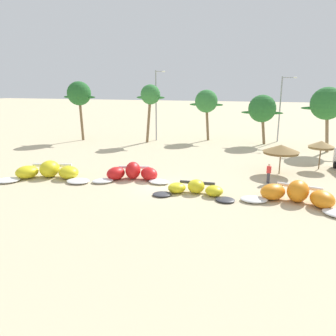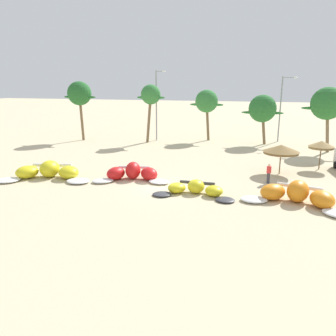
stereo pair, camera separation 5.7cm
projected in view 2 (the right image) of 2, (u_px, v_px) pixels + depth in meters
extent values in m
plane|color=beige|center=(165.00, 187.00, 26.23)|extent=(260.00, 260.00, 0.00)
ellipsoid|color=white|center=(8.00, 180.00, 27.47)|extent=(2.55, 2.46, 0.29)
ellipsoid|color=yellow|center=(27.00, 172.00, 28.49)|extent=(2.22, 2.42, 1.07)
ellipsoid|color=yellow|center=(50.00, 169.00, 28.83)|extent=(2.07, 2.31, 1.44)
ellipsoid|color=yellow|center=(69.00, 172.00, 28.37)|extent=(2.56, 2.52, 1.07)
ellipsoid|color=white|center=(78.00, 181.00, 27.27)|extent=(2.12, 1.82, 0.29)
cylinder|color=white|center=(52.00, 165.00, 29.45)|extent=(3.42, 1.15, 0.31)
cube|color=white|center=(49.00, 169.00, 28.63)|extent=(1.39, 1.00, 0.04)
ellipsoid|color=white|center=(103.00, 181.00, 27.29)|extent=(2.15, 2.02, 0.29)
ellipsoid|color=red|center=(116.00, 173.00, 28.05)|extent=(1.83, 2.09, 1.07)
ellipsoid|color=red|center=(133.00, 170.00, 28.28)|extent=(1.64, 1.98, 1.44)
ellipsoid|color=red|center=(149.00, 174.00, 27.90)|extent=(2.14, 2.11, 1.07)
ellipsoid|color=white|center=(159.00, 182.00, 27.04)|extent=(1.88, 1.48, 0.29)
cylinder|color=white|center=(134.00, 167.00, 28.83)|extent=(2.69, 0.85, 0.25)
cube|color=white|center=(133.00, 171.00, 28.11)|extent=(1.10, 0.83, 0.04)
ellipsoid|color=#333338|center=(162.00, 194.00, 24.14)|extent=(1.73, 1.67, 0.20)
ellipsoid|color=yellow|center=(177.00, 188.00, 24.71)|extent=(1.81, 1.84, 0.74)
ellipsoid|color=yellow|center=(196.00, 186.00, 24.65)|extent=(1.28, 1.40, 1.00)
ellipsoid|color=yellow|center=(214.00, 191.00, 24.00)|extent=(1.82, 1.85, 0.74)
ellipsoid|color=#333338|center=(225.00, 200.00, 22.98)|extent=(1.71, 1.64, 0.20)
cylinder|color=#333338|center=(197.00, 183.00, 25.07)|extent=(2.66, 0.29, 0.24)
cube|color=#333338|center=(196.00, 187.00, 24.52)|extent=(0.97, 0.51, 0.04)
ellipsoid|color=white|center=(254.00, 199.00, 22.90)|extent=(2.01, 1.65, 0.30)
ellipsoid|color=orange|center=(273.00, 192.00, 23.20)|extent=(2.34, 2.31, 1.11)
ellipsoid|color=orange|center=(298.00, 191.00, 22.74)|extent=(1.82, 2.13, 1.50)
ellipsoid|color=orange|center=(322.00, 199.00, 21.69)|extent=(2.02, 2.25, 1.11)
cylinder|color=white|center=(300.00, 187.00, 23.25)|extent=(3.02, 0.96, 0.28)
cube|color=white|center=(297.00, 192.00, 22.58)|extent=(1.23, 0.90, 0.04)
cylinder|color=brown|center=(280.00, 163.00, 29.72)|extent=(0.10, 0.10, 2.04)
cone|color=olive|center=(281.00, 148.00, 29.39)|extent=(3.17, 3.17, 0.61)
cylinder|color=brown|center=(281.00, 153.00, 29.49)|extent=(3.01, 3.01, 0.20)
cylinder|color=brown|center=(320.00, 158.00, 31.28)|extent=(0.10, 0.10, 2.19)
cone|color=#9E7F4C|center=(322.00, 144.00, 30.94)|extent=(2.34, 2.34, 0.53)
cylinder|color=olive|center=(321.00, 148.00, 31.03)|extent=(2.23, 2.23, 0.20)
cylinder|color=black|center=(336.00, 165.00, 31.73)|extent=(0.32, 0.70, 0.68)
cylinder|color=#383842|center=(268.00, 178.00, 27.05)|extent=(0.24, 0.24, 0.85)
cube|color=red|center=(269.00, 170.00, 26.87)|extent=(0.36, 0.22, 0.56)
sphere|color=beige|center=(269.00, 165.00, 26.77)|extent=(0.20, 0.20, 0.20)
cylinder|color=brown|center=(82.00, 117.00, 47.04)|extent=(0.56, 0.36, 6.54)
sphere|color=#236028|center=(79.00, 93.00, 46.26)|extent=(3.30, 3.30, 3.30)
ellipsoid|color=#236028|center=(71.00, 97.00, 46.74)|extent=(2.31, 0.50, 0.36)
ellipsoid|color=#236028|center=(88.00, 97.00, 46.02)|extent=(2.31, 0.50, 0.36)
cylinder|color=brown|center=(149.00, 119.00, 45.00)|extent=(0.93, 0.36, 6.46)
sphere|color=#337A38|center=(151.00, 94.00, 44.13)|extent=(2.63, 2.63, 2.63)
ellipsoid|color=#337A38|center=(143.00, 97.00, 44.51)|extent=(1.84, 0.50, 0.36)
ellipsoid|color=#337A38|center=(158.00, 98.00, 43.94)|extent=(1.84, 0.50, 0.36)
cylinder|color=brown|center=(208.00, 121.00, 46.99)|extent=(0.77, 0.36, 5.49)
sphere|color=#337A38|center=(207.00, 101.00, 46.37)|extent=(3.16, 3.16, 3.16)
ellipsoid|color=#337A38|center=(198.00, 104.00, 46.83)|extent=(2.21, 0.50, 0.36)
ellipsoid|color=#337A38|center=(216.00, 105.00, 46.14)|extent=(2.21, 0.50, 0.36)
cylinder|color=brown|center=(263.00, 127.00, 43.98)|extent=(0.91, 0.36, 4.70)
sphere|color=#286B2D|center=(262.00, 109.00, 43.48)|extent=(3.58, 3.58, 3.58)
ellipsoid|color=#286B2D|center=(251.00, 112.00, 44.00)|extent=(2.50, 0.50, 0.36)
ellipsoid|color=#286B2D|center=(274.00, 113.00, 43.22)|extent=(2.50, 0.50, 0.36)
cylinder|color=#7F6647|center=(327.00, 128.00, 38.79)|extent=(0.94, 0.36, 5.66)
sphere|color=#286B2D|center=(327.00, 103.00, 38.17)|extent=(3.75, 3.75, 3.75)
ellipsoid|color=#286B2D|center=(313.00, 108.00, 38.72)|extent=(2.63, 0.50, 0.36)
cylinder|color=gray|center=(156.00, 106.00, 46.35)|extent=(0.18, 0.18, 9.61)
cylinder|color=gray|center=(160.00, 71.00, 45.05)|extent=(1.09, 0.10, 0.10)
ellipsoid|color=silver|center=(164.00, 71.00, 44.90)|extent=(0.56, 0.24, 0.20)
cylinder|color=gray|center=(280.00, 110.00, 45.43)|extent=(0.18, 0.18, 8.80)
cylinder|color=gray|center=(289.00, 77.00, 44.16)|extent=(1.59, 0.10, 0.10)
ellipsoid|color=silver|center=(295.00, 77.00, 43.95)|extent=(0.56, 0.24, 0.20)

